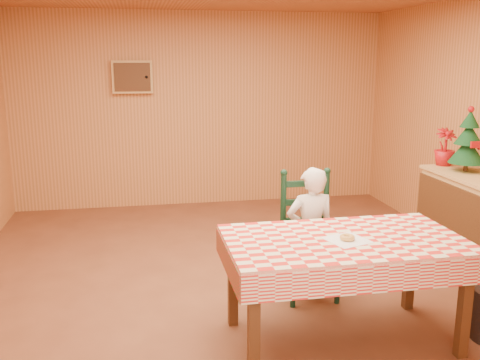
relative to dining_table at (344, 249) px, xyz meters
name	(u,v)px	position (x,y,z in m)	size (l,w,h in m)	color
ground	(244,291)	(-0.52, 0.93, -0.69)	(6.00, 6.00, 0.00)	brown
cabin_walls	(233,76)	(-0.52, 1.47, 1.14)	(5.10, 6.05, 2.65)	#C78348
dining_table	(344,249)	(0.00, 0.00, 0.00)	(1.66, 0.96, 0.77)	#4F2D15
ladder_chair	(308,238)	(0.00, 0.79, -0.18)	(0.44, 0.40, 1.08)	black
seated_child	(310,233)	(0.00, 0.73, -0.13)	(0.41, 0.27, 1.12)	white
napkin	(347,240)	(0.00, -0.05, 0.08)	(0.26, 0.26, 0.00)	white
donut	(347,237)	(0.00, -0.05, 0.10)	(0.10, 0.10, 0.04)	gold
shelf_unit	(476,225)	(1.68, 0.95, -0.22)	(0.54, 1.24, 0.93)	tan
christmas_tree	(468,142)	(1.69, 1.20, 0.52)	(0.34, 0.34, 0.62)	#4F2D15
flower_arrangement	(445,147)	(1.64, 1.50, 0.43)	(0.21, 0.21, 0.38)	#A70F13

